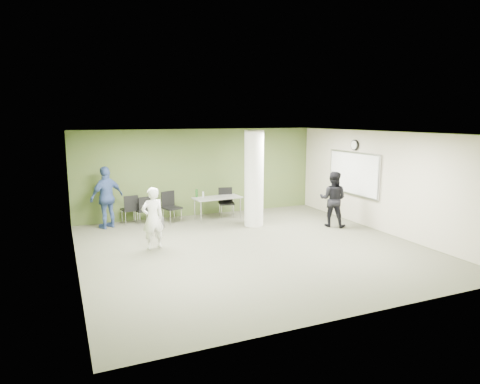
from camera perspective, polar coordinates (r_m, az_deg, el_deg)
name	(u,v)px	position (r m, az deg, el deg)	size (l,w,h in m)	color
floor	(251,248)	(10.59, 1.50, -7.44)	(8.00, 8.00, 0.00)	#4F4F3E
ceiling	(252,133)	(10.12, 1.57, 7.88)	(8.00, 8.00, 0.00)	white
wall_back	(200,172)	(13.96, -5.34, 2.62)	(8.00, 0.02, 2.80)	#52612D
wall_left	(73,205)	(9.36, -21.33, -1.60)	(0.02, 8.00, 2.80)	#52612D
wall_right_cream	(383,182)	(12.46, 18.51, 1.28)	(0.02, 8.00, 2.80)	beige
column	(254,179)	(12.47, 1.88, 1.80)	(0.56, 0.56, 2.80)	silver
whiteboard	(353,173)	(13.31, 14.86, 2.41)	(0.05, 2.30, 1.30)	silver
wall_clock	(355,145)	(13.23, 15.03, 6.06)	(0.06, 0.32, 0.32)	black
folding_table	(217,199)	(13.37, -3.13, -0.89)	(1.53, 0.76, 0.96)	gray
wastebasket	(159,223)	(12.60, -10.69, -4.07)	(0.27, 0.27, 0.31)	#4C4C4C
chair_back_left	(144,208)	(13.06, -12.70, -2.10)	(0.51, 0.51, 0.86)	black
chair_back_right	(130,207)	(13.16, -14.43, -1.99)	(0.50, 0.50, 0.89)	black
chair_table_left	(170,205)	(13.12, -9.27, -1.66)	(0.60, 0.60, 0.95)	black
chair_table_right	(226,200)	(13.73, -1.88, -1.07)	(0.55, 0.55, 0.94)	black
woman_white	(153,218)	(10.54, -11.56, -3.45)	(0.55, 0.36, 1.52)	white
man_black	(333,199)	(12.74, 12.29, -0.94)	(0.79, 0.62, 1.62)	black
man_blue	(107,197)	(12.85, -17.33, -0.69)	(1.05, 0.44, 1.79)	#39508E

